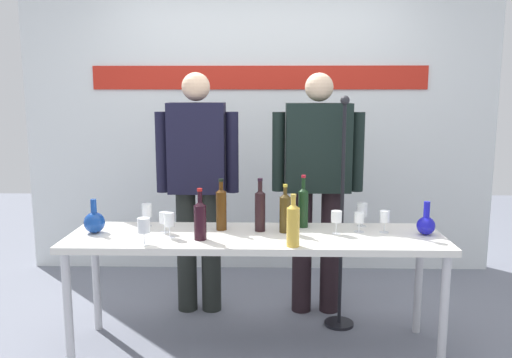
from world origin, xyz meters
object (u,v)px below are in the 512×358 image
(wine_bottle_5, at_px, (293,223))
(wine_glass_left_2, at_px, (169,220))
(wine_glass_right_1, at_px, (359,218))
(microphone_stand, at_px, (341,251))
(wine_glass_right_2, at_px, (385,217))
(wine_glass_left_1, at_px, (164,218))
(decanter_blue_left, at_px, (94,222))
(wine_bottle_4, at_px, (200,219))
(presenter_left, at_px, (198,179))
(wine_bottle_3, at_px, (221,208))
(wine_bottle_0, at_px, (285,211))
(presenter_right, at_px, (317,177))
(wine_bottle_2, at_px, (303,206))
(wine_bottle_1, at_px, (260,209))
(wine_glass_left_3, at_px, (147,211))
(wine_glass_right_0, at_px, (336,217))
(display_table, at_px, (255,245))
(wine_glass_right_3, at_px, (362,210))
(decanter_blue_right, at_px, (426,224))
(wine_glass_left_0, at_px, (144,226))

(wine_bottle_5, bearing_deg, wine_glass_left_2, 167.17)
(wine_bottle_5, xyz_separation_m, wine_glass_left_2, (-0.72, 0.16, -0.03))
(wine_glass_right_1, distance_m, microphone_stand, 0.40)
(wine_bottle_5, bearing_deg, wine_glass_right_2, 27.89)
(wine_bottle_5, xyz_separation_m, wine_glass_left_1, (-0.77, 0.27, -0.04))
(decanter_blue_left, distance_m, wine_glass_left_2, 0.49)
(wine_bottle_5, bearing_deg, wine_bottle_4, 166.86)
(wine_glass_right_2, bearing_deg, microphone_stand, 128.43)
(presenter_left, height_order, wine_bottle_3, presenter_left)
(wine_bottle_0, bearing_deg, wine_glass_left_2, -168.81)
(wine_glass_right_2, bearing_deg, presenter_right, 124.89)
(wine_glass_left_2, bearing_deg, wine_glass_left_1, 115.50)
(wine_bottle_2, distance_m, wine_glass_right_2, 0.50)
(wine_bottle_1, height_order, wine_bottle_2, wine_bottle_2)
(presenter_left, relative_size, wine_glass_left_3, 11.62)
(wine_glass_left_1, xyz_separation_m, wine_glass_right_0, (1.04, -0.01, 0.01))
(wine_glass_left_3, bearing_deg, microphone_stand, 7.26)
(wine_bottle_2, xyz_separation_m, wine_glass_right_2, (0.49, -0.12, -0.04))
(presenter_left, distance_m, wine_glass_right_1, 1.18)
(wine_bottle_5, bearing_deg, wine_glass_left_3, 155.29)
(wine_glass_left_3, relative_size, microphone_stand, 0.09)
(wine_bottle_1, distance_m, wine_glass_left_3, 0.73)
(wine_glass_right_0, bearing_deg, wine_glass_left_3, 172.62)
(presenter_left, height_order, wine_glass_left_1, presenter_left)
(display_table, relative_size, presenter_left, 1.31)
(wine_bottle_3, bearing_deg, wine_glass_left_3, 171.33)
(wine_glass_right_2, distance_m, wine_glass_right_3, 0.18)
(wine_bottle_3, bearing_deg, wine_bottle_2, 9.14)
(presenter_left, bearing_deg, wine_glass_right_1, -25.83)
(wine_bottle_5, relative_size, wine_glass_right_3, 1.95)
(wine_glass_left_3, distance_m, wine_glass_right_3, 1.37)
(decanter_blue_left, height_order, wine_bottle_2, wine_bottle_2)
(wine_bottle_1, relative_size, wine_bottle_2, 0.99)
(wine_bottle_3, relative_size, microphone_stand, 0.21)
(wine_bottle_0, bearing_deg, wine_glass_right_2, 0.36)
(decanter_blue_left, relative_size, decanter_blue_right, 1.03)
(wine_bottle_0, xyz_separation_m, wine_glass_right_1, (0.45, 0.01, -0.04))
(presenter_left, xyz_separation_m, wine_glass_left_1, (-0.13, -0.55, -0.15))
(wine_bottle_4, height_order, wine_glass_right_2, wine_bottle_4)
(presenter_right, xyz_separation_m, wine_glass_right_3, (0.25, -0.37, -0.15))
(wine_bottle_5, relative_size, wine_glass_left_0, 1.94)
(wine_bottle_5, bearing_deg, display_table, 132.28)
(wine_glass_right_0, distance_m, wine_glass_right_3, 0.26)
(wine_bottle_0, bearing_deg, decanter_blue_left, -178.00)
(wine_glass_left_3, xyz_separation_m, wine_glass_right_0, (1.18, -0.15, 0.00))
(wine_glass_right_2, bearing_deg, decanter_blue_right, -10.52)
(display_table, height_order, wine_glass_right_1, wine_glass_right_1)
(wine_glass_left_2, xyz_separation_m, wine_glass_right_0, (0.99, 0.10, -0.00))
(wine_glass_left_3, bearing_deg, decanter_blue_left, -150.75)
(wine_bottle_1, distance_m, wine_glass_right_2, 0.76)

